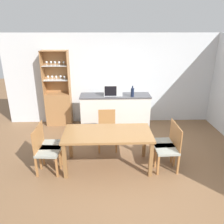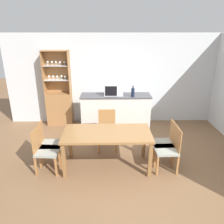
# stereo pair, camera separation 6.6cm
# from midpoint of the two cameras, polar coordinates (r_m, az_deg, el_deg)

# --- Properties ---
(ground_plane) EXTENTS (18.00, 18.00, 0.00)m
(ground_plane) POSITION_cam_midpoint_polar(r_m,az_deg,el_deg) (4.46, 6.31, -15.42)
(ground_plane) COLOR brown
(wall_back) EXTENTS (6.80, 0.06, 2.55)m
(wall_back) POSITION_cam_midpoint_polar(r_m,az_deg,el_deg) (6.36, 3.82, 8.46)
(wall_back) COLOR silver
(wall_back) RESTS_ON ground_plane
(kitchen_counter) EXTENTS (1.84, 0.54, 1.01)m
(kitchen_counter) POSITION_cam_midpoint_polar(r_m,az_deg,el_deg) (5.91, 1.25, -0.25)
(kitchen_counter) COLOR silver
(kitchen_counter) RESTS_ON ground_plane
(display_cabinet) EXTENTS (0.72, 0.34, 2.11)m
(display_cabinet) POSITION_cam_midpoint_polar(r_m,az_deg,el_deg) (6.47, -13.26, 2.28)
(display_cabinet) COLOR #A37042
(display_cabinet) RESTS_ON ground_plane
(dining_table) EXTENTS (1.71, 0.84, 0.76)m
(dining_table) POSITION_cam_midpoint_polar(r_m,az_deg,el_deg) (4.28, -0.85, -6.42)
(dining_table) COLOR olive
(dining_table) RESTS_ON ground_plane
(dining_chair_side_left_near) EXTENTS (0.46, 0.46, 0.90)m
(dining_chair_side_left_near) POSITION_cam_midpoint_polar(r_m,az_deg,el_deg) (4.44, -16.56, -9.52)
(dining_chair_side_left_near) COLOR #999E93
(dining_chair_side_left_near) RESTS_ON ground_plane
(dining_chair_side_left_far) EXTENTS (0.44, 0.44, 0.90)m
(dining_chair_side_left_far) POSITION_cam_midpoint_polar(r_m,az_deg,el_deg) (4.65, -15.80, -7.99)
(dining_chair_side_left_far) COLOR #999E93
(dining_chair_side_left_far) RESTS_ON ground_plane
(dining_chair_head_far) EXTENTS (0.44, 0.44, 0.90)m
(dining_chair_head_far) POSITION_cam_midpoint_polar(r_m,az_deg,el_deg) (5.05, -0.91, -4.74)
(dining_chair_head_far) COLOR #999E93
(dining_chair_head_far) RESTS_ON ground_plane
(dining_chair_side_right_far) EXTENTS (0.45, 0.45, 0.90)m
(dining_chair_side_right_far) POSITION_cam_midpoint_polar(r_m,az_deg,el_deg) (4.65, 14.08, -7.76)
(dining_chair_side_right_far) COLOR #999E93
(dining_chair_side_right_far) RESTS_ON ground_plane
(dining_chair_side_right_near) EXTENTS (0.44, 0.44, 0.90)m
(dining_chair_side_right_near) POSITION_cam_midpoint_polar(r_m,az_deg,el_deg) (4.44, 14.90, -9.29)
(dining_chair_side_right_near) COLOR #999E93
(dining_chair_side_right_near) RESTS_ON ground_plane
(microwave) EXTENTS (0.47, 0.34, 0.29)m
(microwave) POSITION_cam_midpoint_polar(r_m,az_deg,el_deg) (5.73, 0.69, 5.94)
(microwave) COLOR silver
(microwave) RESTS_ON kitchen_counter
(wine_bottle) EXTENTS (0.08, 0.08, 0.28)m
(wine_bottle) POSITION_cam_midpoint_polar(r_m,az_deg,el_deg) (5.59, 5.79, 5.13)
(wine_bottle) COLOR #141E38
(wine_bottle) RESTS_ON kitchen_counter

